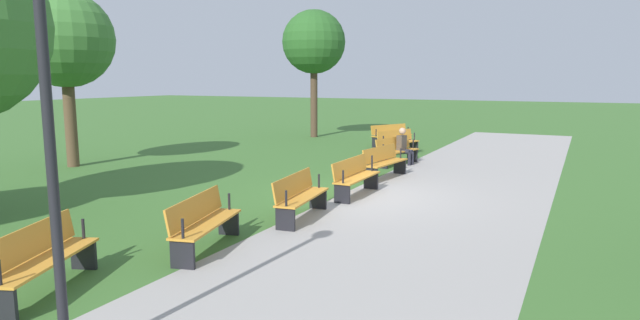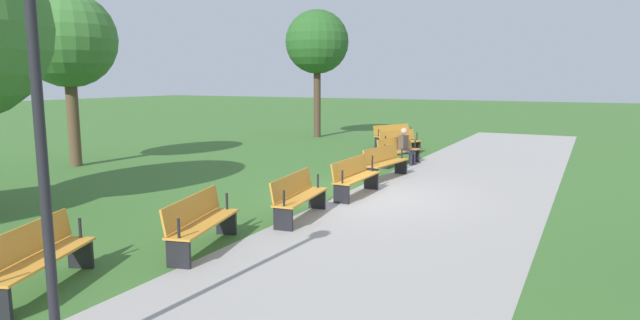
# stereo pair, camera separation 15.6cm
# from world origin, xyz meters

# --- Properties ---
(ground_plane) EXTENTS (120.00, 120.00, 0.00)m
(ground_plane) POSITION_xyz_m (0.00, 0.00, 0.00)
(ground_plane) COLOR #3D6B2D
(path_paving) EXTENTS (34.28, 4.64, 0.01)m
(path_paving) POSITION_xyz_m (0.00, 1.92, 0.00)
(path_paving) COLOR #A39E99
(path_paving) RESTS_ON ground
(bench_0) EXTENTS (1.91, 1.32, 0.89)m
(bench_0) POSITION_xyz_m (-9.54, -2.45, 0.48)
(bench_0) COLOR orange
(bench_0) RESTS_ON ground
(bench_1) EXTENTS (1.95, 1.13, 0.89)m
(bench_1) POSITION_xyz_m (-7.28, -1.42, 0.48)
(bench_1) COLOR orange
(bench_1) RESTS_ON ground
(bench_2) EXTENTS (1.97, 0.92, 0.89)m
(bench_2) POSITION_xyz_m (-4.92, -0.67, 0.48)
(bench_2) COLOR orange
(bench_2) RESTS_ON ground
(bench_3) EXTENTS (1.96, 0.70, 0.89)m
(bench_3) POSITION_xyz_m (-2.48, -0.22, 0.48)
(bench_3) COLOR orange
(bench_3) RESTS_ON ground
(bench_4) EXTENTS (1.91, 0.47, 0.89)m
(bench_4) POSITION_xyz_m (-0.00, -0.07, 0.48)
(bench_4) COLOR orange
(bench_4) RESTS_ON ground
(bench_5) EXTENTS (1.96, 0.70, 0.89)m
(bench_5) POSITION_xyz_m (2.48, -0.22, 0.48)
(bench_5) COLOR orange
(bench_5) RESTS_ON ground
(bench_6) EXTENTS (1.97, 0.92, 0.89)m
(bench_6) POSITION_xyz_m (4.92, -0.67, 0.48)
(bench_6) COLOR orange
(bench_6) RESTS_ON ground
(bench_7) EXTENTS (1.95, 1.13, 0.89)m
(bench_7) POSITION_xyz_m (7.28, -1.42, 0.48)
(bench_7) COLOR orange
(bench_7) RESTS_ON ground
(person_seated) EXTENTS (0.42, 0.57, 1.20)m
(person_seated) POSITION_xyz_m (-5.11, -0.48, 0.64)
(person_seated) COLOR #4C4238
(person_seated) RESTS_ON ground
(tree_1) EXTENTS (2.98, 2.98, 5.99)m
(tree_1) POSITION_xyz_m (-11.27, -6.93, 4.46)
(tree_1) COLOR #4C3828
(tree_1) RESTS_ON ground
(tree_3) EXTENTS (2.98, 2.98, 5.48)m
(tree_3) POSITION_xyz_m (0.01, -9.82, 3.95)
(tree_3) COLOR brown
(tree_3) RESTS_ON ground
(lamp_post) EXTENTS (0.32, 0.32, 3.93)m
(lamp_post) POSITION_xyz_m (8.38, 0.40, 2.74)
(lamp_post) COLOR black
(lamp_post) RESTS_ON ground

